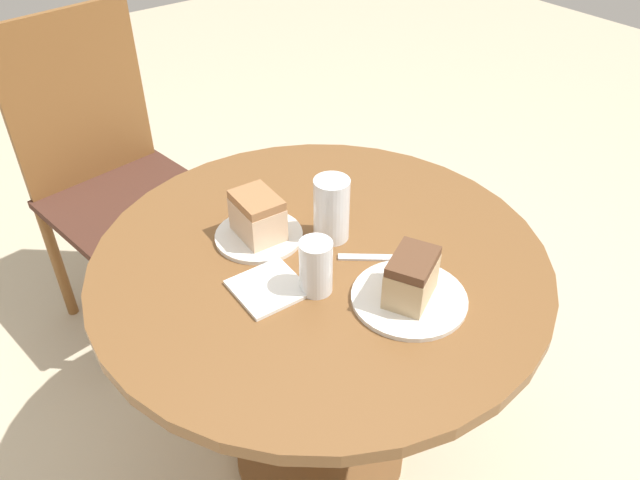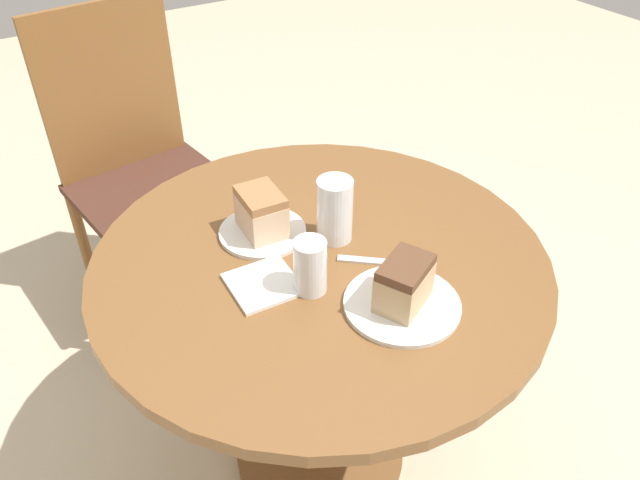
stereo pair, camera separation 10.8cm
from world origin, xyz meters
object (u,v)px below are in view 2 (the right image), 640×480
cake_slice_far (261,212)px  cake_slice_near (404,283)px  plate_near (402,304)px  chair (139,164)px  glass_lemonade (310,269)px  glass_water (335,213)px  plate_far (263,232)px

cake_slice_far → cake_slice_near: bearing=-70.8°
cake_slice_near → plate_near: bearing=0.0°
chair → plate_near: chair is taller
cake_slice_near → glass_lemonade: (-0.12, 0.14, -0.01)m
plate_near → glass_lemonade: size_ratio=1.96×
chair → cake_slice_far: 0.82m
cake_slice_near → glass_water: 0.25m
cake_slice_near → cake_slice_far: cake_slice_far is taller
chair → cake_slice_far: bearing=-93.5°
cake_slice_near → glass_lemonade: 0.18m
plate_near → glass_water: (0.01, 0.25, 0.06)m
plate_far → cake_slice_far: (0.00, 0.00, 0.05)m
plate_far → glass_water: 0.17m
cake_slice_near → cake_slice_far: size_ratio=1.13×
chair → plate_far: bearing=-93.5°
chair → plate_far: 0.80m
plate_near → cake_slice_far: (-0.12, 0.35, 0.05)m
chair → plate_far: (0.06, -0.77, 0.20)m
cake_slice_near → plate_far: bearing=109.2°
plate_far → cake_slice_far: size_ratio=1.63×
cake_slice_far → glass_water: glass_water is taller
cake_slice_near → glass_lemonade: bearing=132.4°
plate_near → glass_water: 0.26m
glass_lemonade → glass_water: (0.13, 0.12, 0.01)m
cake_slice_far → chair: bearing=94.2°
plate_near → glass_lemonade: 0.19m
glass_lemonade → glass_water: 0.18m
cake_slice_near → cake_slice_far: (-0.12, 0.35, 0.00)m
glass_lemonade → plate_near: bearing=-47.6°
chair → glass_lemonade: chair is taller
chair → plate_near: size_ratio=4.44×
chair → glass_lemonade: size_ratio=8.67×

